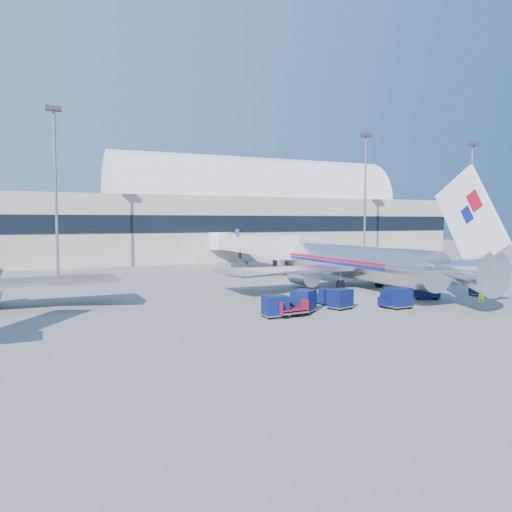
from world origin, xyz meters
name	(u,v)px	position (x,y,z in m)	size (l,w,h in m)	color
ground	(296,299)	(0.00, 0.00, 0.00)	(260.00, 260.00, 0.00)	gray
terminal	(88,221)	(-13.60, 55.96, 7.52)	(170.00, 28.15, 21.00)	#B2AA9E
airliner_main	(355,262)	(10.00, 4.51, 2.93)	(32.00, 37.26, 12.07)	silver
jetbridge_near	(245,244)	(7.60, 30.81, 3.93)	(4.40, 27.50, 6.25)	silver
mast_west	(55,166)	(-20.00, 30.00, 14.79)	(2.00, 1.20, 22.60)	slate
mast_east	(365,179)	(30.00, 30.00, 14.79)	(2.00, 1.20, 22.60)	slate
mast_far_east	(471,183)	(55.00, 30.00, 14.79)	(2.00, 1.20, 22.60)	slate
barrier_near	(426,283)	(18.00, 2.00, 0.45)	(3.00, 0.55, 0.90)	#9E9E96
barrier_mid	(448,281)	(21.30, 2.00, 0.45)	(3.00, 0.55, 0.90)	#9E9E96
barrier_far	(468,280)	(24.60, 2.00, 0.45)	(3.00, 0.55, 0.90)	#9E9E96
tug_lead	(391,300)	(5.28, -7.54, 0.68)	(2.37, 1.34, 1.48)	#091449
tug_right	(424,291)	(11.29, -5.02, 0.74)	(2.80, 2.25, 1.63)	#091449
tug_left	(323,297)	(0.77, -3.63, 0.67)	(1.19, 2.28, 1.46)	#091449
cart_train_a	(340,299)	(0.77, -6.43, 0.91)	(2.27, 1.95, 1.71)	#091449
cart_train_b	(304,301)	(-2.94, -6.66, 0.99)	(2.66, 2.58, 1.86)	#091449
cart_train_c	(275,306)	(-5.92, -7.50, 0.91)	(2.00, 1.56, 1.70)	#091449
cart_solo_near	(399,298)	(5.51, -8.20, 0.94)	(2.09, 1.65, 1.76)	#091449
cart_solo_far	(480,287)	(17.93, -5.60, 0.82)	(2.02, 1.71, 1.54)	#091449
cart_open_red	(290,311)	(-4.70, -7.58, 0.47)	(2.64, 1.99, 0.66)	slate
ramp_worker	(481,294)	(14.49, -8.86, 0.83)	(0.61, 0.40, 1.66)	#EDFE1A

